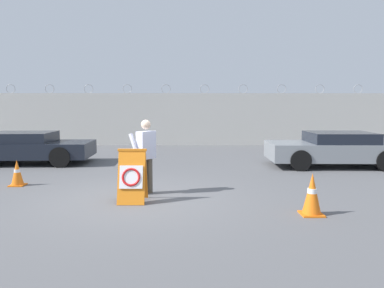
{
  "coord_description": "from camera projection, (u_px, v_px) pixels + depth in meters",
  "views": [
    {
      "loc": [
        1.11,
        -7.95,
        2.01
      ],
      "look_at": [
        1.22,
        2.0,
        0.98
      ],
      "focal_mm": 35.0,
      "sensor_mm": 36.0,
      "label": 1
    }
  ],
  "objects": [
    {
      "name": "traffic_cone_mid",
      "position": [
        17.0,
        173.0,
        9.38
      ],
      "size": [
        0.35,
        0.35,
        0.65
      ],
      "color": "orange",
      "rests_on": "ground_plane"
    },
    {
      "name": "parked_car_far_side",
      "position": [
        334.0,
        149.0,
        12.36
      ],
      "size": [
        4.27,
        2.12,
        1.13
      ],
      "rotation": [
        0.0,
        0.0,
        3.11
      ],
      "color": "black",
      "rests_on": "ground_plane"
    },
    {
      "name": "ground_plane",
      "position": [
        137.0,
        199.0,
        8.11
      ],
      "size": [
        90.0,
        90.0,
        0.0
      ],
      "primitive_type": "plane",
      "color": "#5B5B5E"
    },
    {
      "name": "parked_car_front_coupe",
      "position": [
        28.0,
        147.0,
        12.94
      ],
      "size": [
        4.3,
        2.08,
        1.1
      ],
      "rotation": [
        0.0,
        0.0,
        0.03
      ],
      "color": "black",
      "rests_on": "ground_plane"
    },
    {
      "name": "perimeter_wall",
      "position": [
        166.0,
        119.0,
        19.06
      ],
      "size": [
        36.0,
        0.3,
        3.08
      ],
      "color": "beige",
      "rests_on": "ground_plane"
    },
    {
      "name": "security_guard",
      "position": [
        146.0,
        153.0,
        8.47
      ],
      "size": [
        0.62,
        0.52,
        1.69
      ],
      "rotation": [
        0.0,
        0.0,
        -2.26
      ],
      "color": "#514C42",
      "rests_on": "ground_plane"
    },
    {
      "name": "barricade_sign",
      "position": [
        132.0,
        176.0,
        7.78
      ],
      "size": [
        0.6,
        0.68,
        1.12
      ],
      "rotation": [
        0.0,
        0.0,
        -0.01
      ],
      "color": "orange",
      "rests_on": "ground_plane"
    },
    {
      "name": "traffic_cone_near",
      "position": [
        312.0,
        194.0,
        6.86
      ],
      "size": [
        0.4,
        0.4,
        0.78
      ],
      "color": "orange",
      "rests_on": "ground_plane"
    }
  ]
}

